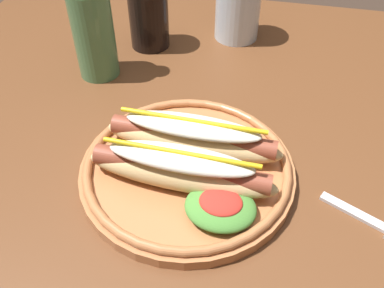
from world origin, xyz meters
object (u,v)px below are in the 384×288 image
fork (376,224)px  hot_dog_plate (189,164)px  water_cup (238,3)px  soda_cup (148,13)px  glass_bottle (93,28)px

fork → hot_dog_plate: bearing=-160.7°
hot_dog_plate → water_cup: bearing=88.5°
water_cup → soda_cup: bearing=-156.9°
hot_dog_plate → water_cup: 0.39m
water_cup → glass_bottle: 0.28m
hot_dog_plate → soda_cup: soda_cup is taller
soda_cup → hot_dog_plate: bearing=-65.4°
fork → soda_cup: 0.52m
fork → water_cup: (-0.23, 0.41, 0.07)m
soda_cup → water_cup: 0.17m
hot_dog_plate → glass_bottle: size_ratio=1.26×
water_cup → glass_bottle: bearing=-140.7°
water_cup → glass_bottle: (-0.22, -0.18, 0.02)m
fork → soda_cup: bearing=164.0°
water_cup → fork: bearing=-61.0°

